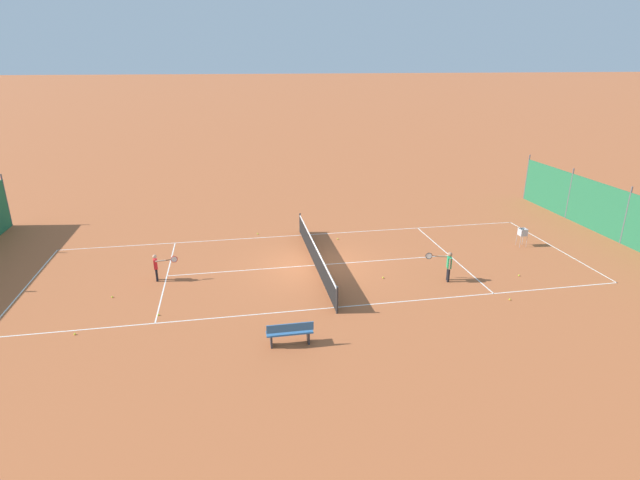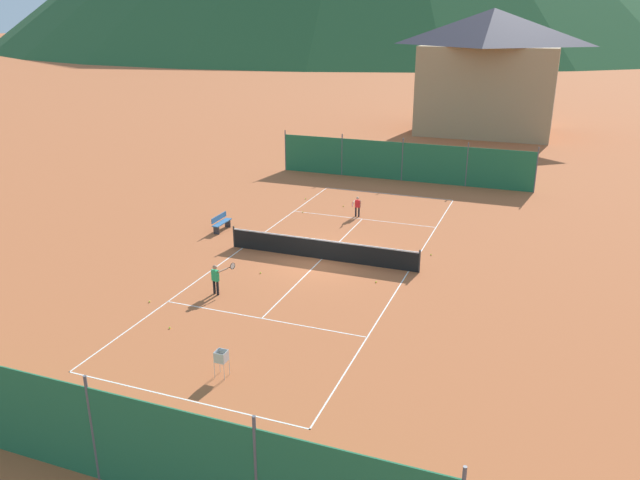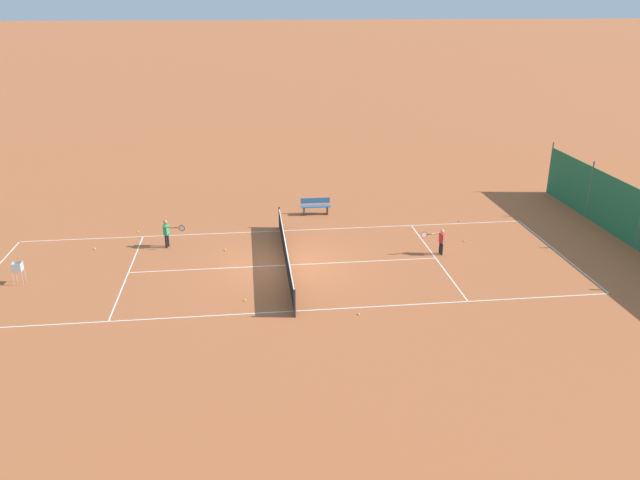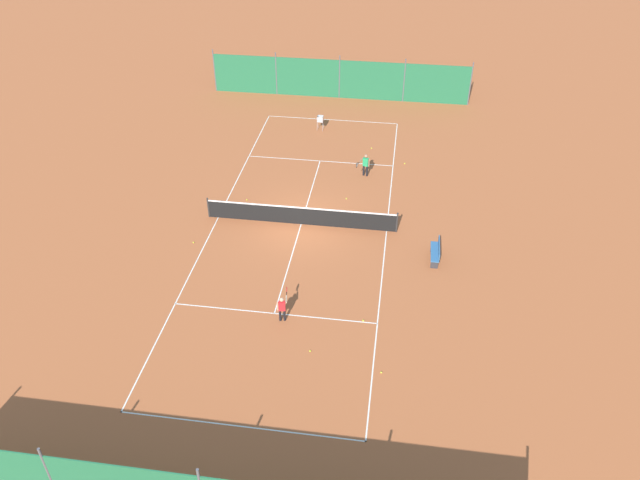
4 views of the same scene
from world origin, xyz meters
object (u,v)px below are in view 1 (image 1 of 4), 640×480
at_px(player_near_service, 448,264).
at_px(tennis_ball_alley_left, 383,278).
at_px(tennis_net, 315,255).
at_px(ball_hopper, 523,233).
at_px(tennis_ball_near_corner, 75,334).
at_px(tennis_ball_by_net_left, 338,239).
at_px(tennis_ball_mid_court, 510,299).
at_px(tennis_ball_far_corner, 519,275).
at_px(tennis_ball_service_box, 112,297).
at_px(tennis_ball_alley_right, 158,315).
at_px(courtside_bench, 290,333).
at_px(tennis_ball_by_net_right, 258,234).
at_px(player_far_service, 157,265).

xyz_separation_m(player_near_service, tennis_ball_alley_left, (0.72, 2.52, -0.71)).
xyz_separation_m(tennis_net, ball_hopper, (0.56, -10.40, 0.15)).
xyz_separation_m(tennis_ball_near_corner, ball_hopper, (4.97, -19.34, 0.62)).
bearing_deg(tennis_ball_by_net_left, tennis_ball_mid_court, -147.48).
bearing_deg(player_near_service, tennis_ball_far_corner, -92.21).
xyz_separation_m(tennis_net, tennis_ball_by_net_left, (3.09, -1.72, -0.47)).
relative_size(tennis_ball_near_corner, tennis_ball_service_box, 1.00).
bearing_deg(tennis_ball_mid_court, ball_hopper, -34.84).
relative_size(player_near_service, tennis_ball_service_box, 19.31).
distance_m(tennis_net, tennis_ball_alley_right, 7.28).
bearing_deg(courtside_bench, tennis_ball_alley_left, -45.42).
xyz_separation_m(tennis_ball_by_net_left, tennis_ball_far_corner, (-5.85, -6.58, 0.00)).
bearing_deg(player_near_service, tennis_ball_by_net_left, 30.36).
distance_m(tennis_ball_alley_right, ball_hopper, 17.25).
bearing_deg(tennis_ball_by_net_right, tennis_ball_service_box, 136.67).
bearing_deg(tennis_ball_mid_court, tennis_ball_by_net_left, 32.52).
bearing_deg(tennis_ball_by_net_left, tennis_ball_service_box, 115.79).
distance_m(tennis_ball_by_net_right, courtside_bench, 11.01).
height_order(player_far_service, tennis_ball_far_corner, player_far_service).
xyz_separation_m(player_far_service, tennis_ball_alley_left, (-1.51, -9.24, -0.64)).
distance_m(tennis_ball_service_box, courtside_bench, 7.84).
xyz_separation_m(tennis_ball_by_net_left, tennis_ball_by_net_right, (1.56, 3.97, 0.00)).
relative_size(tennis_ball_alley_left, tennis_ball_alley_right, 1.00).
bearing_deg(tennis_net, tennis_ball_far_corner, -108.35).
bearing_deg(tennis_ball_service_box, tennis_ball_far_corner, -93.52).
bearing_deg(player_far_service, courtside_bench, -141.40).
bearing_deg(ball_hopper, tennis_ball_by_net_right, 72.07).
relative_size(tennis_ball_service_box, tennis_ball_by_net_right, 1.00).
height_order(player_near_service, tennis_ball_near_corner, player_near_service).
xyz_separation_m(tennis_ball_service_box, tennis_ball_by_net_right, (6.38, -6.02, 0.00)).
height_order(tennis_ball_alley_right, courtside_bench, courtside_bench).
relative_size(tennis_ball_near_corner, ball_hopper, 0.07).
bearing_deg(tennis_ball_alley_left, tennis_ball_service_box, 89.06).
bearing_deg(tennis_ball_near_corner, tennis_ball_far_corner, -84.51).
relative_size(tennis_net, ball_hopper, 10.31).
bearing_deg(tennis_ball_alley_left, tennis_ball_near_corner, 102.26).
relative_size(tennis_ball_near_corner, tennis_ball_alley_right, 1.00).
bearing_deg(tennis_ball_far_corner, tennis_ball_service_box, 86.48).
height_order(player_far_service, tennis_ball_by_net_left, player_far_service).
bearing_deg(tennis_ball_alley_left, ball_hopper, -72.53).
height_order(tennis_ball_by_net_left, ball_hopper, ball_hopper).
bearing_deg(tennis_ball_far_corner, tennis_ball_near_corner, 95.49).
xyz_separation_m(player_far_service, tennis_ball_far_corner, (-2.35, -14.99, -0.64)).
relative_size(player_far_service, ball_hopper, 1.29).
xyz_separation_m(tennis_ball_alley_right, tennis_ball_far_corner, (0.78, -14.64, 0.00)).
distance_m(tennis_ball_by_net_left, ball_hopper, 9.06).
height_order(player_near_service, ball_hopper, player_near_service).
relative_size(tennis_ball_by_net_left, tennis_ball_far_corner, 1.00).
distance_m(player_near_service, courtside_bench, 7.95).
distance_m(player_near_service, tennis_ball_mid_court, 2.76).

